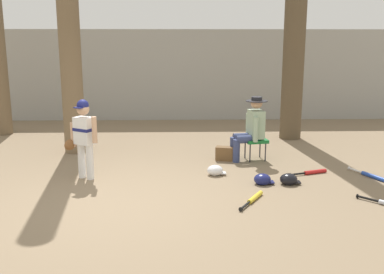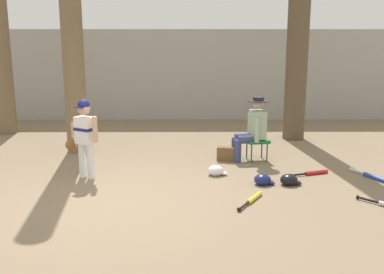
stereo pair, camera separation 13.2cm
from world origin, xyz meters
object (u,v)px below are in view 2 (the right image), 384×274
object	(u,v)px
bat_red_barrel	(314,173)
batting_helmet_navy	(263,180)
tree_behind_spectator	(299,16)
folding_stool	(257,141)
bat_blue_youth	(372,176)
batting_helmet_black	(289,180)
batting_helmet_white	(216,171)
handbag_beside_stool	(226,154)
tree_near_player	(71,17)
bat_yellow_trainer	(253,199)
seated_spectator	(252,127)
young_ballplayer	(84,134)

from	to	relation	value
bat_red_barrel	batting_helmet_navy	bearing A→B (deg)	-151.35
tree_behind_spectator	folding_stool	distance (m)	3.23
tree_behind_spectator	bat_blue_youth	world-z (taller)	tree_behind_spectator
tree_behind_spectator	batting_helmet_navy	xyz separation A→B (m)	(-1.25, -3.34, -2.66)
tree_behind_spectator	folding_stool	bearing A→B (deg)	-120.93
bat_red_barrel	batting_helmet_black	world-z (taller)	batting_helmet_black
batting_helmet_white	handbag_beside_stool	bearing A→B (deg)	74.72
tree_near_player	bat_yellow_trainer	bearing A→B (deg)	-42.49
seated_spectator	batting_helmet_black	distance (m)	1.61
folding_stool	batting_helmet_white	size ratio (longest dim) A/B	1.45
tree_behind_spectator	batting_helmet_navy	distance (m)	4.45
tree_near_player	seated_spectator	world-z (taller)	tree_near_player
tree_near_player	batting_helmet_navy	size ratio (longest dim) A/B	19.05
young_ballplayer	batting_helmet_white	bearing A→B (deg)	3.39
folding_stool	batting_helmet_navy	size ratio (longest dim) A/B	1.45
folding_stool	batting_helmet_black	world-z (taller)	folding_stool
young_ballplayer	handbag_beside_stool	bearing A→B (deg)	23.82
tree_behind_spectator	batting_helmet_white	world-z (taller)	tree_behind_spectator
handbag_beside_stool	tree_near_player	bearing A→B (deg)	166.24
batting_helmet_black	tree_behind_spectator	bearing A→B (deg)	76.00
folding_stool	batting_helmet_navy	bearing A→B (deg)	-94.81
seated_spectator	bat_blue_youth	world-z (taller)	seated_spectator
bat_blue_youth	folding_stool	bearing A→B (deg)	146.27
batting_helmet_white	batting_helmet_navy	distance (m)	0.87
young_ballplayer	bat_yellow_trainer	bearing A→B (deg)	-23.16
bat_blue_youth	batting_helmet_white	xyz separation A→B (m)	(-2.56, 0.20, 0.05)
seated_spectator	batting_helmet_navy	distance (m)	1.55
batting_helmet_black	folding_stool	bearing A→B (deg)	101.07
seated_spectator	bat_yellow_trainer	world-z (taller)	seated_spectator
folding_stool	tree_near_player	bearing A→B (deg)	168.71
seated_spectator	bat_blue_youth	bearing A→B (deg)	-31.93
batting_helmet_navy	handbag_beside_stool	bearing A→B (deg)	107.40
tree_near_player	seated_spectator	size ratio (longest dim) A/B	5.03
young_ballplayer	seated_spectator	xyz separation A→B (m)	(2.88, 1.06, -0.10)
young_ballplayer	batting_helmet_navy	distance (m)	2.95
tree_behind_spectator	seated_spectator	distance (m)	3.08
seated_spectator	batting_helmet_white	xyz separation A→B (m)	(-0.73, -0.94, -0.56)
tree_near_player	bat_blue_youth	world-z (taller)	tree_near_player
batting_helmet_white	bat_yellow_trainer	bearing A→B (deg)	-70.10
tree_behind_spectator	bat_blue_youth	xyz separation A→B (m)	(0.60, -3.03, -2.71)
tree_behind_spectator	bat_yellow_trainer	distance (m)	5.11
folding_stool	handbag_beside_stool	xyz separation A→B (m)	(-0.57, -0.02, -0.23)
young_ballplayer	folding_stool	xyz separation A→B (m)	(2.98, 1.08, -0.38)
young_ballplayer	bat_yellow_trainer	xyz separation A→B (m)	(2.60, -1.11, -0.71)
tree_behind_spectator	seated_spectator	bearing A→B (deg)	-122.84
tree_near_player	bat_yellow_trainer	xyz separation A→B (m)	(3.16, -2.90, -2.63)
folding_stool	seated_spectator	bearing A→B (deg)	-170.44
young_ballplayer	seated_spectator	world-z (taller)	young_ballplayer
seated_spectator	bat_red_barrel	size ratio (longest dim) A/B	1.73
tree_near_player	young_ballplayer	size ratio (longest dim) A/B	4.63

